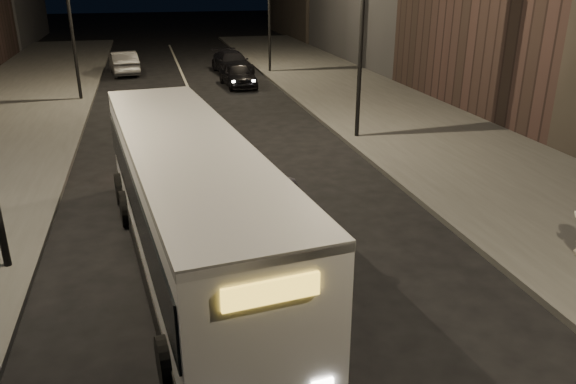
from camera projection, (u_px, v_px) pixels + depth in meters
ground at (299, 341)px, 10.13m from camera, size 180.00×180.00×0.00m
sidewalk_right at (402, 121)px, 24.66m from camera, size 7.00×70.00×0.16m
city_bus at (189, 198)px, 12.16m from camera, size 3.57×11.28×2.99m
cyclist_on_bicycle at (288, 241)px, 12.16m from camera, size 1.33×2.11×2.30m
car_near at (238, 74)px, 32.27m from camera, size 1.91×4.16×1.38m
car_mid at (124, 63)px, 36.10m from camera, size 2.08×4.65×1.48m
car_far at (232, 63)px, 36.39m from camera, size 2.44×4.96×1.39m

